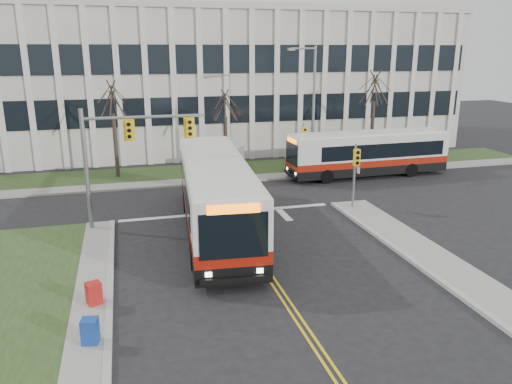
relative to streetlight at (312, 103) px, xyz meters
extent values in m
plane|color=black|center=(-8.03, -16.20, -5.19)|extent=(120.00, 120.00, 0.00)
cube|color=#9E9B93|center=(-15.03, -21.20, -5.12)|extent=(1.20, 26.00, 0.14)
cube|color=#9E9B93|center=(-0.53, -21.20, -5.12)|extent=(2.00, 26.00, 0.14)
cube|color=#9E9B93|center=(-3.03, -1.00, -5.12)|extent=(44.00, 1.60, 0.14)
cube|color=#2A421C|center=(-3.03, 1.80, -5.13)|extent=(44.00, 5.00, 0.12)
cube|color=silver|center=(-3.03, 13.80, 0.81)|extent=(40.00, 16.00, 12.00)
cylinder|color=slate|center=(-15.33, -9.00, -2.09)|extent=(0.22, 0.22, 6.20)
cylinder|color=slate|center=(-12.33, -9.00, 0.51)|extent=(6.00, 0.16, 0.16)
cube|color=yellow|center=(-13.13, -9.15, -0.09)|extent=(0.34, 0.24, 0.92)
cube|color=yellow|center=(-10.13, -9.15, -0.09)|extent=(0.34, 0.24, 0.92)
cylinder|color=slate|center=(-0.83, -9.20, -3.29)|extent=(0.14, 0.14, 3.80)
cube|color=yellow|center=(-0.83, -9.40, -2.09)|extent=(0.34, 0.24, 0.92)
cylinder|color=slate|center=(-0.83, -0.70, -3.29)|extent=(0.14, 0.14, 3.80)
cube|color=yellow|center=(-0.83, -0.90, -2.09)|extent=(0.34, 0.24, 0.92)
cylinder|color=slate|center=(0.17, 0.00, -0.59)|extent=(0.20, 0.20, 9.20)
cylinder|color=slate|center=(-0.73, 0.00, 3.81)|extent=(1.80, 0.14, 0.14)
cube|color=slate|center=(-1.63, 0.00, 3.76)|extent=(0.50, 0.25, 0.18)
cylinder|color=slate|center=(-6.13, 1.30, -4.69)|extent=(0.08, 0.08, 1.00)
cylinder|color=slate|center=(-4.93, 1.30, -4.69)|extent=(0.08, 0.08, 1.00)
cube|color=white|center=(-5.53, 1.30, -3.99)|extent=(1.50, 0.12, 1.60)
cylinder|color=#42352B|center=(-14.03, 1.80, -2.88)|extent=(0.28, 0.28, 4.62)
cylinder|color=#42352B|center=(-6.03, 2.00, -3.15)|extent=(0.28, 0.28, 4.09)
cylinder|color=#42352B|center=(5.97, 1.80, -2.72)|extent=(0.28, 0.28, 4.95)
cube|color=navy|center=(-14.83, -19.95, -4.72)|extent=(0.57, 0.53, 0.95)
cube|color=#AB1816|center=(-14.83, -17.37, -4.72)|extent=(0.63, 0.60, 0.95)
camera|label=1|loc=(-13.36, -34.49, 3.76)|focal=35.00mm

